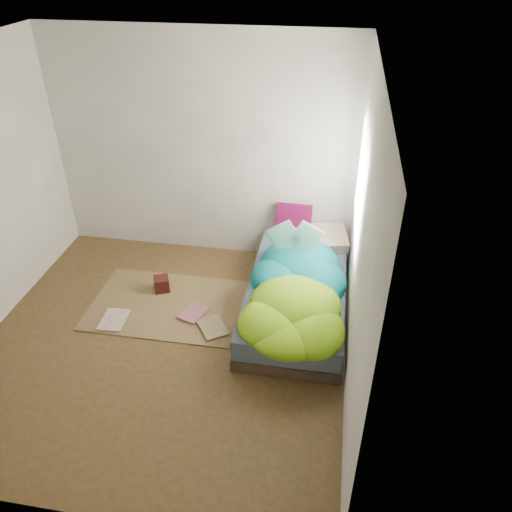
{
  "coord_description": "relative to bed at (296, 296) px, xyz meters",
  "views": [
    {
      "loc": [
        1.49,
        -3.41,
        3.39
      ],
      "look_at": [
        0.79,
        0.75,
        0.6
      ],
      "focal_mm": 35.0,
      "sensor_mm": 36.0,
      "label": 1
    }
  ],
  "objects": [
    {
      "name": "ground",
      "position": [
        -1.22,
        -0.72,
        -0.17
      ],
      "size": [
        3.5,
        3.5,
        0.0
      ],
      "primitive_type": "cube",
      "color": "#46351B",
      "rests_on": "ground"
    },
    {
      "name": "floor_book_a",
      "position": [
        -1.94,
        -0.53,
        -0.14
      ],
      "size": [
        0.27,
        0.35,
        0.03
      ],
      "primitive_type": "imported",
      "rotation": [
        0.0,
        0.0,
        0.05
      ],
      "color": "white",
      "rests_on": "rug"
    },
    {
      "name": "bed",
      "position": [
        0.0,
        0.0,
        0.0
      ],
      "size": [
        1.0,
        2.0,
        0.34
      ],
      "color": "#34261C",
      "rests_on": "ground"
    },
    {
      "name": "floor_book_c",
      "position": [
        -0.89,
        -0.54,
        -0.14
      ],
      "size": [
        0.39,
        0.41,
        0.03
      ],
      "primitive_type": "imported",
      "rotation": [
        0.0,
        0.0,
        0.6
      ],
      "color": "tan",
      "rests_on": "rug"
    },
    {
      "name": "pillow_magenta",
      "position": [
        -0.14,
        0.92,
        0.37
      ],
      "size": [
        0.4,
        0.14,
        0.4
      ],
      "primitive_type": "cube",
      "rotation": [
        0.0,
        0.0,
        -0.04
      ],
      "color": "#500530",
      "rests_on": "bed"
    },
    {
      "name": "room_walls",
      "position": [
        -1.21,
        -0.71,
        1.46
      ],
      "size": [
        3.54,
        3.54,
        2.62
      ],
      "color": "#B5B2AC",
      "rests_on": "ground"
    },
    {
      "name": "pillow_floral",
      "position": [
        0.16,
        0.78,
        0.24
      ],
      "size": [
        0.72,
        0.53,
        0.15
      ],
      "primitive_type": "cube",
      "rotation": [
        0.0,
        0.0,
        0.21
      ],
      "color": "silver",
      "rests_on": "bed"
    },
    {
      "name": "wooden_box",
      "position": [
        -1.5,
        0.07,
        -0.08
      ],
      "size": [
        0.21,
        0.21,
        0.16
      ],
      "primitive_type": "cube",
      "rotation": [
        0.0,
        0.0,
        0.41
      ],
      "color": "#350E0C",
      "rests_on": "rug"
    },
    {
      "name": "floor_book_b",
      "position": [
        -1.15,
        -0.24,
        -0.14
      ],
      "size": [
        0.31,
        0.36,
        0.03
      ],
      "primitive_type": "imported",
      "rotation": [
        0.0,
        0.0,
        -0.34
      ],
      "color": "#B56876",
      "rests_on": "rug"
    },
    {
      "name": "rug",
      "position": [
        -1.37,
        -0.17,
        -0.16
      ],
      "size": [
        1.6,
        1.1,
        0.01
      ],
      "primitive_type": "cube",
      "color": "brown",
      "rests_on": "ground"
    },
    {
      "name": "open_book",
      "position": [
        -0.06,
        0.27,
        0.65
      ],
      "size": [
        0.47,
        0.15,
        0.28
      ],
      "primitive_type": null,
      "rotation": [
        0.0,
        0.0,
        0.1
      ],
      "color": "#2E8A2D",
      "rests_on": "duvet"
    },
    {
      "name": "duvet",
      "position": [
        0.0,
        -0.22,
        0.34
      ],
      "size": [
        0.96,
        1.84,
        0.34
      ],
      "primitive_type": null,
      "color": "#086380",
      "rests_on": "bed"
    }
  ]
}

